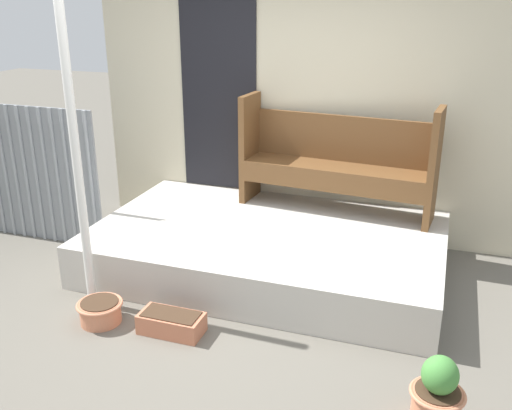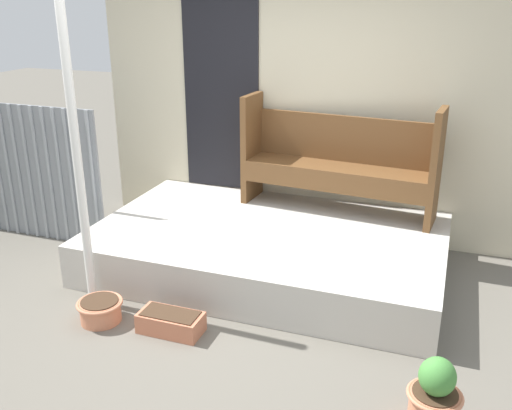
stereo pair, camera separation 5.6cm
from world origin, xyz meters
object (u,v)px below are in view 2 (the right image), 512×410
at_px(flower_pot_left, 100,310).
at_px(flower_pot_middle, 435,398).
at_px(planter_box_rect, 171,322).
at_px(support_post, 77,159).
at_px(bench, 339,157).

bearing_deg(flower_pot_left, flower_pot_middle, -7.37).
relative_size(flower_pot_middle, planter_box_rect, 0.96).
distance_m(support_post, flower_pot_left, 1.14).
bearing_deg(flower_pot_middle, support_post, 168.61).
height_order(flower_pot_middle, planter_box_rect, flower_pot_middle).
xyz_separation_m(flower_pot_left, flower_pot_middle, (2.43, -0.31, 0.10)).
relative_size(support_post, flower_pot_middle, 5.28).
relative_size(flower_pot_left, flower_pot_middle, 0.77).
height_order(support_post, planter_box_rect, support_post).
distance_m(flower_pot_left, flower_pot_middle, 2.45).
bearing_deg(planter_box_rect, flower_pot_left, -175.14).
bearing_deg(bench, flower_pot_middle, -59.89).
bearing_deg(flower_pot_left, bench, 54.97).
distance_m(bench, planter_box_rect, 2.22).
height_order(support_post, bench, support_post).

